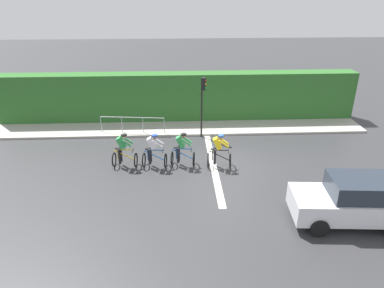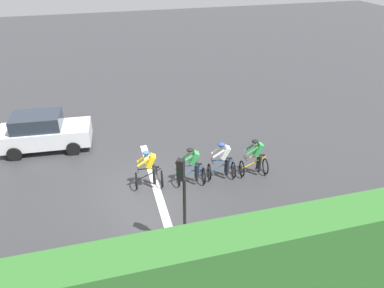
{
  "view_description": "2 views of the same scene",
  "coord_description": "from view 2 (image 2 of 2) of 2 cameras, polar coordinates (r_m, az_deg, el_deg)",
  "views": [
    {
      "loc": [
        -14.63,
        2.2,
        7.93
      ],
      "look_at": [
        -0.35,
        1.51,
        1.29
      ],
      "focal_mm": 33.1,
      "sensor_mm": 36.0,
      "label": 1
    },
    {
      "loc": [
        11.7,
        -1.2,
        8.75
      ],
      "look_at": [
        -0.93,
        2.21,
        1.26
      ],
      "focal_mm": 34.03,
      "sensor_mm": 36.0,
      "label": 2
    }
  ],
  "objects": [
    {
      "name": "ground_plane",
      "position": [
        14.66,
        -7.49,
        -7.14
      ],
      "size": [
        80.0,
        80.0,
        0.0
      ],
      "primitive_type": "plane",
      "color": "#333335"
    },
    {
      "name": "hedge_wall",
      "position": [
        9.75,
        10.08,
        -19.05
      ],
      "size": [
        1.1,
        21.35,
        2.95
      ],
      "primitive_type": "cube",
      "color": "#2D6628",
      "rests_on": "ground"
    },
    {
      "name": "traffic_light_near_crossing",
      "position": [
        10.76,
        -1.51,
        -7.55
      ],
      "size": [
        0.27,
        0.29,
        3.34
      ],
      "color": "black",
      "rests_on": "ground"
    },
    {
      "name": "car_white",
      "position": [
        18.19,
        -22.27,
        1.77
      ],
      "size": [
        2.11,
        4.21,
        1.76
      ],
      "color": "silver",
      "rests_on": "ground"
    },
    {
      "name": "cyclist_lead",
      "position": [
        15.23,
        9.94,
        -2.19
      ],
      "size": [
        0.78,
        1.14,
        1.66
      ],
      "color": "black",
      "rests_on": "ground"
    },
    {
      "name": "cyclist_second",
      "position": [
        14.84,
        4.87,
        -2.72
      ],
      "size": [
        0.81,
        1.16,
        1.66
      ],
      "color": "black",
      "rests_on": "ground"
    },
    {
      "name": "cyclist_mid",
      "position": [
        14.44,
        0.06,
        -3.62
      ],
      "size": [
        0.81,
        1.16,
        1.66
      ],
      "color": "black",
      "rests_on": "ground"
    },
    {
      "name": "sidewalk_kerb",
      "position": [
        11.52,
        6.88,
        -19.45
      ],
      "size": [
        2.8,
        21.35,
        0.12
      ],
      "primitive_type": "cube",
      "color": "#ADA89E",
      "rests_on": "ground"
    },
    {
      "name": "pedestrian_railing_kerbside",
      "position": [
        12.56,
        17.11,
        -11.14
      ],
      "size": [
        0.45,
        3.6,
        1.03
      ],
      "color": "#999EA3",
      "rests_on": "ground"
    },
    {
      "name": "road_marking_stop_line",
      "position": [
        14.71,
        -5.61,
        -6.86
      ],
      "size": [
        7.0,
        0.3,
        0.01
      ],
      "primitive_type": "cube",
      "color": "silver",
      "rests_on": "ground"
    },
    {
      "name": "cyclist_fourth",
      "position": [
        14.36,
        -6.67,
        -4.07
      ],
      "size": [
        0.8,
        1.15,
        1.66
      ],
      "color": "black",
      "rests_on": "ground"
    }
  ]
}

